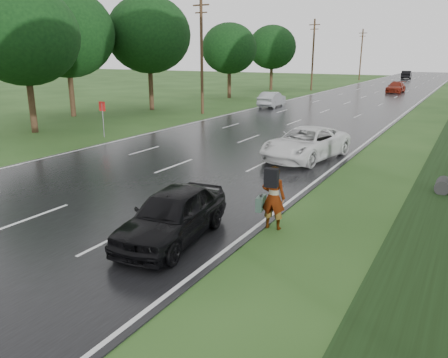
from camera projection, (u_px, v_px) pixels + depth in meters
ground at (31, 219)px, 14.30m from camera, size 220.00×220.00×0.00m
road at (358, 99)px, 51.86m from camera, size 14.00×180.00×0.04m
edge_stripe_east at (419, 102)px, 48.64m from camera, size 0.12×180.00×0.01m
edge_stripe_west at (304, 96)px, 55.07m from camera, size 0.12×180.00×0.01m
center_line at (358, 99)px, 51.86m from camera, size 0.12×180.00×0.01m
road_sign at (102, 112)px, 27.91m from camera, size 0.50×0.06×2.30m
utility_pole_mid at (202, 54)px, 38.12m from camera, size 1.60×0.26×10.00m
utility_pole_far at (313, 54)px, 63.16m from camera, size 1.60×0.26×10.00m
utility_pole_distant at (361, 54)px, 88.20m from camera, size 1.60×0.26×10.00m
tree_west_b at (24, 35)px, 28.39m from camera, size 7.20×7.20×9.62m
tree_west_c at (149, 35)px, 40.40m from camera, size 7.80×7.80×10.43m
tree_west_d at (229, 48)px, 52.01m from camera, size 6.60×6.60×8.80m
tree_west_e at (66, 33)px, 36.01m from camera, size 8.00×8.00×10.44m
tree_west_f at (272, 47)px, 63.90m from camera, size 7.00×7.00×9.29m
pedestrian at (272, 197)px, 13.29m from camera, size 0.96×0.78×2.00m
white_pickup at (306, 143)px, 22.21m from camera, size 3.55×6.07×1.59m
dark_sedan at (172, 214)px, 12.47m from camera, size 2.32×4.66×1.53m
silver_sedan at (272, 99)px, 44.20m from camera, size 1.92×4.63×1.49m
far_car_red at (396, 87)px, 60.40m from camera, size 2.14×5.06×1.46m
far_car_dark at (406, 75)px, 93.28m from camera, size 2.10×5.27×1.70m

